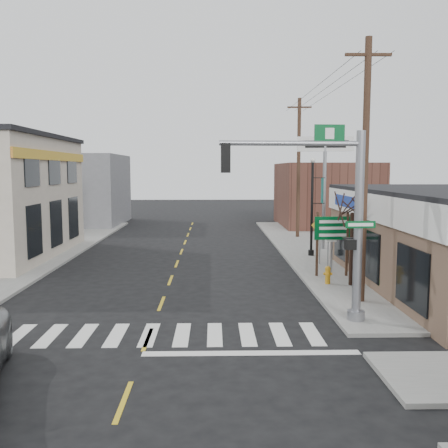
{
  "coord_description": "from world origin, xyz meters",
  "views": [
    {
      "loc": [
        1.96,
        -14.41,
        5.02
      ],
      "look_at": [
        2.41,
        5.98,
        2.8
      ],
      "focal_mm": 40.0,
      "sensor_mm": 36.0,
      "label": 1
    }
  ],
  "objects_px": {
    "bare_tree": "(353,200)",
    "utility_pole_near": "(365,169)",
    "dance_center_sign": "(325,161)",
    "fire_hydrant": "(328,274)",
    "guide_sign": "(332,235)",
    "utility_pole_far": "(299,167)",
    "traffic_signal_pole": "(336,206)",
    "lamp_post": "(313,199)"
  },
  "relations": [
    {
      "from": "fire_hydrant",
      "to": "utility_pole_far",
      "type": "bearing_deg",
      "value": 85.24
    },
    {
      "from": "traffic_signal_pole",
      "to": "utility_pole_near",
      "type": "bearing_deg",
      "value": 51.69
    },
    {
      "from": "traffic_signal_pole",
      "to": "fire_hydrant",
      "type": "xyz_separation_m",
      "value": [
        1.01,
        5.19,
        -3.33
      ]
    },
    {
      "from": "dance_center_sign",
      "to": "utility_pole_far",
      "type": "distance_m",
      "value": 5.7
    },
    {
      "from": "fire_hydrant",
      "to": "dance_center_sign",
      "type": "distance_m",
      "value": 10.98
    },
    {
      "from": "utility_pole_far",
      "to": "traffic_signal_pole",
      "type": "bearing_deg",
      "value": -94.91
    },
    {
      "from": "lamp_post",
      "to": "dance_center_sign",
      "type": "distance_m",
      "value": 3.45
    },
    {
      "from": "dance_center_sign",
      "to": "utility_pole_near",
      "type": "height_order",
      "value": "utility_pole_near"
    },
    {
      "from": "lamp_post",
      "to": "utility_pole_far",
      "type": "xyz_separation_m",
      "value": [
        0.52,
        8.08,
        1.9
      ]
    },
    {
      "from": "guide_sign",
      "to": "bare_tree",
      "type": "xyz_separation_m",
      "value": [
        0.39,
        -1.84,
        1.74
      ]
    },
    {
      "from": "lamp_post",
      "to": "bare_tree",
      "type": "bearing_deg",
      "value": -87.0
    },
    {
      "from": "bare_tree",
      "to": "traffic_signal_pole",
      "type": "bearing_deg",
      "value": -111.53
    },
    {
      "from": "bare_tree",
      "to": "fire_hydrant",
      "type": "bearing_deg",
      "value": 165.12
    },
    {
      "from": "dance_center_sign",
      "to": "guide_sign",
      "type": "bearing_deg",
      "value": -92.47
    },
    {
      "from": "traffic_signal_pole",
      "to": "dance_center_sign",
      "type": "relative_size",
      "value": 0.87
    },
    {
      "from": "lamp_post",
      "to": "utility_pole_far",
      "type": "height_order",
      "value": "utility_pole_far"
    },
    {
      "from": "fire_hydrant",
      "to": "bare_tree",
      "type": "bearing_deg",
      "value": -14.88
    },
    {
      "from": "guide_sign",
      "to": "utility_pole_far",
      "type": "distance_m",
      "value": 14.05
    },
    {
      "from": "fire_hydrant",
      "to": "traffic_signal_pole",
      "type": "bearing_deg",
      "value": -101.03
    },
    {
      "from": "bare_tree",
      "to": "utility_pole_far",
      "type": "height_order",
      "value": "utility_pole_far"
    },
    {
      "from": "traffic_signal_pole",
      "to": "utility_pole_far",
      "type": "xyz_separation_m",
      "value": [
        2.28,
        20.44,
        1.38
      ]
    },
    {
      "from": "lamp_post",
      "to": "dance_center_sign",
      "type": "bearing_deg",
      "value": 65.89
    },
    {
      "from": "fire_hydrant",
      "to": "dance_center_sign",
      "type": "xyz_separation_m",
      "value": [
        1.91,
        9.59,
        4.98
      ]
    },
    {
      "from": "utility_pole_near",
      "to": "utility_pole_far",
      "type": "bearing_deg",
      "value": 88.46
    },
    {
      "from": "dance_center_sign",
      "to": "utility_pole_far",
      "type": "xyz_separation_m",
      "value": [
        -0.64,
        5.66,
        -0.27
      ]
    },
    {
      "from": "traffic_signal_pole",
      "to": "dance_center_sign",
      "type": "distance_m",
      "value": 15.16
    },
    {
      "from": "traffic_signal_pole",
      "to": "dance_center_sign",
      "type": "height_order",
      "value": "dance_center_sign"
    },
    {
      "from": "traffic_signal_pole",
      "to": "dance_center_sign",
      "type": "bearing_deg",
      "value": 74.94
    },
    {
      "from": "dance_center_sign",
      "to": "bare_tree",
      "type": "bearing_deg",
      "value": -88.46
    },
    {
      "from": "traffic_signal_pole",
      "to": "bare_tree",
      "type": "height_order",
      "value": "traffic_signal_pole"
    },
    {
      "from": "traffic_signal_pole",
      "to": "lamp_post",
      "type": "bearing_deg",
      "value": 78.01
    },
    {
      "from": "guide_sign",
      "to": "fire_hydrant",
      "type": "xyz_separation_m",
      "value": [
        -0.55,
        -1.6,
        -1.49
      ]
    },
    {
      "from": "lamp_post",
      "to": "utility_pole_far",
      "type": "bearing_deg",
      "value": 87.89
    },
    {
      "from": "guide_sign",
      "to": "traffic_signal_pole",
      "type": "bearing_deg",
      "value": -106.42
    },
    {
      "from": "bare_tree",
      "to": "utility_pole_near",
      "type": "relative_size",
      "value": 0.48
    },
    {
      "from": "traffic_signal_pole",
      "to": "utility_pole_near",
      "type": "distance_m",
      "value": 3.09
    },
    {
      "from": "lamp_post",
      "to": "traffic_signal_pole",
      "type": "bearing_deg",
      "value": -96.55
    },
    {
      "from": "bare_tree",
      "to": "utility_pole_far",
      "type": "bearing_deg",
      "value": 88.77
    },
    {
      "from": "fire_hydrant",
      "to": "lamp_post",
      "type": "xyz_separation_m",
      "value": [
        0.75,
        7.18,
        2.81
      ]
    },
    {
      "from": "traffic_signal_pole",
      "to": "fire_hydrant",
      "type": "bearing_deg",
      "value": 75.09
    },
    {
      "from": "traffic_signal_pole",
      "to": "guide_sign",
      "type": "relative_size",
      "value": 2.12
    },
    {
      "from": "guide_sign",
      "to": "utility_pole_near",
      "type": "height_order",
      "value": "utility_pole_near"
    }
  ]
}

